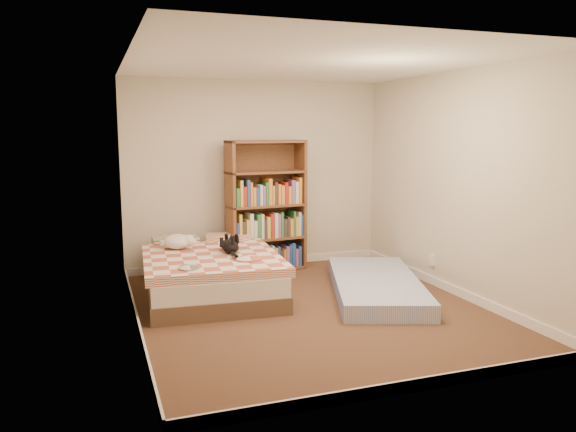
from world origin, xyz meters
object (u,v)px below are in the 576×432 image
object	(u,v)px
bookshelf	(266,224)
floor_mattress	(376,286)
white_dog	(178,242)
bed	(210,272)
black_cat	(229,245)

from	to	relation	value
bookshelf	floor_mattress	distance (m)	1.79
bookshelf	white_dog	size ratio (longest dim) A/B	4.11
bed	white_dog	world-z (taller)	white_dog
bookshelf	bed	bearing A→B (deg)	-143.70
black_cat	white_dog	xyz separation A→B (m)	(-0.53, 0.33, 0.02)
white_dog	floor_mattress	bearing A→B (deg)	-38.71
bed	bookshelf	xyz separation A→B (m)	(0.93, 0.82, 0.37)
bookshelf	black_cat	bearing A→B (deg)	-133.99
bed	bookshelf	size ratio (longest dim) A/B	1.21
bookshelf	floor_mattress	bearing A→B (deg)	-65.45
white_dog	bed	bearing A→B (deg)	-56.46
bed	black_cat	size ratio (longest dim) A/B	2.93
bookshelf	floor_mattress	xyz separation A→B (m)	(0.85, -1.49, -0.52)
bed	white_dog	distance (m)	0.52
white_dog	bookshelf	bearing A→B (deg)	9.55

